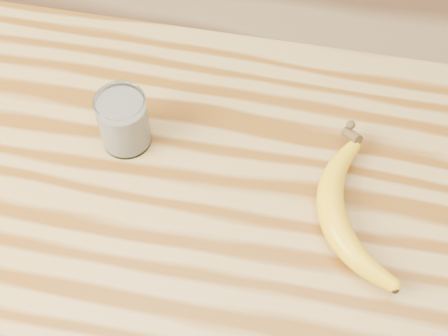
# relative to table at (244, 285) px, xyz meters

# --- Properties ---
(table) EXTENTS (1.20, 0.80, 0.90)m
(table) POSITION_rel_table_xyz_m (0.00, 0.00, 0.00)
(table) COLOR #A57B41
(table) RESTS_ON ground
(smoothie_glass) EXTENTS (0.07, 0.07, 0.09)m
(smoothie_glass) POSITION_rel_table_xyz_m (-0.21, 0.14, 0.17)
(smoothie_glass) COLOR white
(smoothie_glass) RESTS_ON table
(banana) EXTENTS (0.22, 0.35, 0.04)m
(banana) POSITION_rel_table_xyz_m (0.11, 0.06, 0.15)
(banana) COLOR gold
(banana) RESTS_ON table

